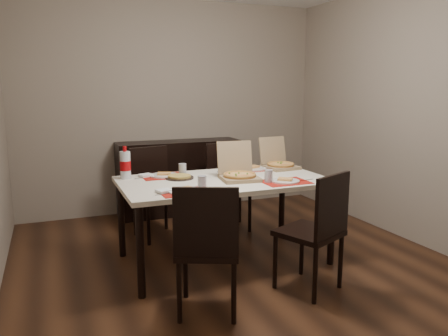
# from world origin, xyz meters

# --- Properties ---
(ground) EXTENTS (3.80, 4.00, 0.02)m
(ground) POSITION_xyz_m (0.00, 0.00, -0.01)
(ground) COLOR #402413
(ground) RESTS_ON ground
(room_walls) EXTENTS (3.84, 4.02, 2.62)m
(room_walls) POSITION_xyz_m (0.00, 0.43, 1.73)
(room_walls) COLOR gray
(room_walls) RESTS_ON ground
(sideboard) EXTENTS (1.50, 0.40, 0.90)m
(sideboard) POSITION_xyz_m (0.00, 1.78, 0.45)
(sideboard) COLOR black
(sideboard) RESTS_ON ground
(dining_table) EXTENTS (1.80, 1.00, 0.75)m
(dining_table) POSITION_xyz_m (-0.06, 0.15, 0.68)
(dining_table) COLOR #F3E8CC
(dining_table) RESTS_ON ground
(chair_near_left) EXTENTS (0.55, 0.55, 0.93)m
(chair_near_left) POSITION_xyz_m (-0.53, -0.72, 0.51)
(chair_near_left) COLOR black
(chair_near_left) RESTS_ON ground
(chair_near_right) EXTENTS (0.55, 0.55, 0.93)m
(chair_near_right) POSITION_xyz_m (0.36, -0.68, 0.51)
(chair_near_right) COLOR black
(chair_near_right) RESTS_ON ground
(chair_far_left) EXTENTS (0.49, 0.49, 0.93)m
(chair_far_left) POSITION_xyz_m (-0.48, 1.06, 0.51)
(chair_far_left) COLOR black
(chair_far_left) RESTS_ON ground
(chair_far_right) EXTENTS (0.46, 0.46, 0.93)m
(chair_far_right) POSITION_xyz_m (0.34, 1.04, 0.51)
(chair_far_right) COLOR black
(chair_far_right) RESTS_ON ground
(setting_near_left) EXTENTS (0.45, 0.30, 0.11)m
(setting_near_left) POSITION_xyz_m (-0.50, -0.17, 0.77)
(setting_near_left) COLOR #B3140B
(setting_near_left) RESTS_ON dining_table
(setting_near_right) EXTENTS (0.48, 0.30, 0.11)m
(setting_near_right) POSITION_xyz_m (0.34, -0.15, 0.77)
(setting_near_right) COLOR #B3140B
(setting_near_right) RESTS_ON dining_table
(setting_far_left) EXTENTS (0.48, 0.30, 0.11)m
(setting_far_left) POSITION_xyz_m (-0.50, 0.47, 0.77)
(setting_far_left) COLOR #B3140B
(setting_far_left) RESTS_ON dining_table
(setting_far_right) EXTENTS (0.49, 0.30, 0.11)m
(setting_far_right) POSITION_xyz_m (0.34, 0.46, 0.77)
(setting_far_right) COLOR #B3140B
(setting_far_right) RESTS_ON dining_table
(napkin_loose) EXTENTS (0.16, 0.16, 0.02)m
(napkin_loose) POSITION_xyz_m (0.04, 0.07, 0.76)
(napkin_loose) COLOR white
(napkin_loose) RESTS_ON dining_table
(pizza_box_center) EXTENTS (0.36, 0.39, 0.32)m
(pizza_box_center) POSITION_xyz_m (0.05, 0.10, 0.80)
(pizza_box_center) COLOR #8B7350
(pizza_box_center) RESTS_ON dining_table
(pizza_box_right) EXTENTS (0.33, 0.36, 0.30)m
(pizza_box_right) POSITION_xyz_m (0.65, 0.44, 0.80)
(pizza_box_right) COLOR #8B7350
(pizza_box_right) RESTS_ON dining_table
(faina_plate) EXTENTS (0.25, 0.25, 0.03)m
(faina_plate) POSITION_xyz_m (-0.42, 0.32, 0.76)
(faina_plate) COLOR black
(faina_plate) RESTS_ON dining_table
(dip_bowl) EXTENTS (0.17, 0.17, 0.03)m
(dip_bowl) POSITION_xyz_m (0.01, 0.32, 0.77)
(dip_bowl) COLOR white
(dip_bowl) RESTS_ON dining_table
(soda_bottle) EXTENTS (0.10, 0.10, 0.29)m
(soda_bottle) POSITION_xyz_m (-0.86, 0.50, 0.87)
(soda_bottle) COLOR silver
(soda_bottle) RESTS_ON dining_table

